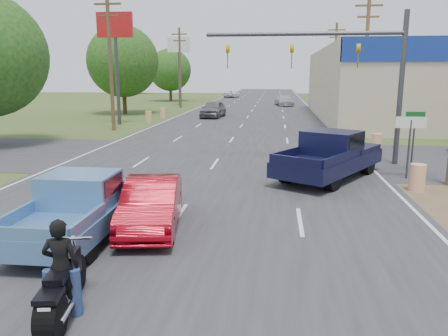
# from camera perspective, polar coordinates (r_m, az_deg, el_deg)

# --- Properties ---
(main_road) EXTENTS (15.00, 180.00, 0.02)m
(main_road) POSITION_cam_1_polar(r_m,az_deg,el_deg) (44.42, 3.10, 6.68)
(main_road) COLOR #2D2D30
(main_road) RESTS_ON ground
(cross_road) EXTENTS (120.00, 10.00, 0.02)m
(cross_road) POSITION_cam_1_polar(r_m,az_deg,el_deg) (22.70, -0.52, 1.53)
(cross_road) COLOR #2D2D30
(cross_road) RESTS_ON ground
(utility_pole_2) EXTENTS (2.00, 0.28, 10.00)m
(utility_pole_2) POSITION_cam_1_polar(r_m,az_deg,el_deg) (35.78, 18.00, 13.34)
(utility_pole_2) COLOR #4C3823
(utility_pole_2) RESTS_ON ground
(utility_pole_3) EXTENTS (2.00, 0.28, 10.00)m
(utility_pole_3) POSITION_cam_1_polar(r_m,az_deg,el_deg) (53.57, 14.28, 12.93)
(utility_pole_3) COLOR #4C3823
(utility_pole_3) RESTS_ON ground
(utility_pole_5) EXTENTS (2.00, 0.28, 10.00)m
(utility_pole_5) POSITION_cam_1_polar(r_m,az_deg,el_deg) (34.44, -14.64, 13.61)
(utility_pole_5) COLOR #4C3823
(utility_pole_5) RESTS_ON ground
(utility_pole_6) EXTENTS (2.00, 0.28, 10.00)m
(utility_pole_6) POSITION_cam_1_polar(r_m,az_deg,el_deg) (57.49, -5.78, 13.15)
(utility_pole_6) COLOR #4C3823
(utility_pole_6) RESTS_ON ground
(tree_1) EXTENTS (7.56, 7.56, 9.36)m
(tree_1) POSITION_cam_1_polar(r_m,az_deg,el_deg) (48.96, -13.09, 13.41)
(tree_1) COLOR #422D19
(tree_1) RESTS_ON ground
(tree_2) EXTENTS (6.72, 6.72, 8.32)m
(tree_2) POSITION_cam_1_polar(r_m,az_deg,el_deg) (72.18, -7.06, 12.59)
(tree_2) COLOR #422D19
(tree_2) RESTS_ON ground
(tree_5) EXTENTS (7.98, 7.98, 9.88)m
(tree_5) POSITION_cam_1_polar(r_m,az_deg,el_deg) (102.81, 22.62, 12.11)
(tree_5) COLOR #422D19
(tree_5) RESTS_ON ground
(tree_6) EXTENTS (8.82, 8.82, 10.92)m
(tree_6) POSITION_cam_1_polar(r_m,az_deg,el_deg) (104.46, -11.87, 13.08)
(tree_6) COLOR #422D19
(tree_6) RESTS_ON ground
(barrel_0) EXTENTS (0.56, 0.56, 1.00)m
(barrel_0) POSITION_cam_1_polar(r_m,az_deg,el_deg) (17.33, 23.94, -1.16)
(barrel_0) COLOR orange
(barrel_0) RESTS_ON ground
(barrel_1) EXTENTS (0.56, 0.56, 1.00)m
(barrel_1) POSITION_cam_1_polar(r_m,az_deg,el_deg) (25.52, 19.32, 3.14)
(barrel_1) COLOR orange
(barrel_1) RESTS_ON ground
(barrel_2) EXTENTS (0.56, 0.56, 1.00)m
(barrel_2) POSITION_cam_1_polar(r_m,az_deg,el_deg) (39.95, -9.81, 6.63)
(barrel_2) COLOR orange
(barrel_2) RESTS_ON ground
(barrel_3) EXTENTS (0.56, 0.56, 1.00)m
(barrel_3) POSITION_cam_1_polar(r_m,az_deg,el_deg) (43.71, -7.94, 7.14)
(barrel_3) COLOR orange
(barrel_3) RESTS_ON ground
(pole_sign_left_near) EXTENTS (3.00, 0.35, 9.20)m
(pole_sign_left_near) POSITION_cam_1_polar(r_m,az_deg,el_deg) (38.64, -14.01, 16.18)
(pole_sign_left_near) COLOR #3F3F44
(pole_sign_left_near) RESTS_ON ground
(pole_sign_left_far) EXTENTS (3.00, 0.35, 9.20)m
(pole_sign_left_far) POSITION_cam_1_polar(r_m,az_deg,el_deg) (61.67, -5.93, 14.79)
(pole_sign_left_far) COLOR #3F3F44
(pole_sign_left_far) RESTS_ON ground
(lane_sign) EXTENTS (1.20, 0.08, 2.52)m
(lane_sign) POSITION_cam_1_polar(r_m,az_deg,el_deg) (19.05, 23.15, 4.30)
(lane_sign) COLOR #3F3F44
(lane_sign) RESTS_ON ground
(street_name_sign) EXTENTS (0.80, 0.08, 2.61)m
(street_name_sign) POSITION_cam_1_polar(r_m,az_deg,el_deg) (20.68, 23.54, 3.99)
(street_name_sign) COLOR #3F3F44
(street_name_sign) RESTS_ON ground
(signal_mast) EXTENTS (9.12, 0.40, 7.00)m
(signal_mast) POSITION_cam_1_polar(r_m,az_deg,el_deg) (21.36, 15.23, 13.39)
(signal_mast) COLOR #3F3F44
(signal_mast) RESTS_ON ground
(red_convertible) EXTENTS (2.05, 4.28, 1.35)m
(red_convertible) POSITION_cam_1_polar(r_m,az_deg,el_deg) (12.17, -9.45, -4.70)
(red_convertible) COLOR #9B0713
(red_convertible) RESTS_ON ground
(motorcycle) EXTENTS (0.83, 2.32, 1.18)m
(motorcycle) POSITION_cam_1_polar(r_m,az_deg,el_deg) (8.28, -20.44, -14.75)
(motorcycle) COLOR black
(motorcycle) RESTS_ON ground
(rider) EXTENTS (0.68, 0.50, 1.69)m
(rider) POSITION_cam_1_polar(r_m,az_deg,el_deg) (8.20, -20.47, -12.53)
(rider) COLOR black
(rider) RESTS_ON ground
(blue_pickup) EXTENTS (1.98, 5.08, 1.68)m
(blue_pickup) POSITION_cam_1_polar(r_m,az_deg,el_deg) (11.99, -18.09, -4.54)
(blue_pickup) COLOR black
(blue_pickup) RESTS_ON ground
(navy_pickup) EXTENTS (4.99, 6.18, 1.95)m
(navy_pickup) POSITION_cam_1_polar(r_m,az_deg,el_deg) (18.32, 13.83, 1.74)
(navy_pickup) COLOR black
(navy_pickup) RESTS_ON ground
(distant_car_grey) EXTENTS (2.37, 5.00, 1.65)m
(distant_car_grey) POSITION_cam_1_polar(r_m,az_deg,el_deg) (43.83, -1.42, 7.69)
(distant_car_grey) COLOR slate
(distant_car_grey) RESTS_ON ground
(distant_car_silver) EXTENTS (2.91, 5.36, 1.47)m
(distant_car_silver) POSITION_cam_1_polar(r_m,az_deg,el_deg) (61.44, 7.88, 8.74)
(distant_car_silver) COLOR #B7B7BC
(distant_car_silver) RESTS_ON ground
(distant_car_white) EXTENTS (2.92, 5.16, 1.36)m
(distant_car_white) POSITION_cam_1_polar(r_m,az_deg,el_deg) (83.49, 1.06, 9.66)
(distant_car_white) COLOR white
(distant_car_white) RESTS_ON ground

